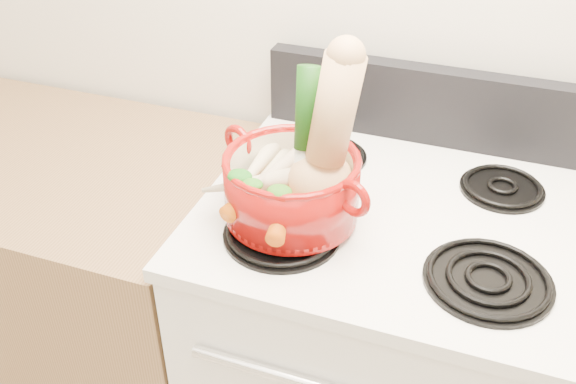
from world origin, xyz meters
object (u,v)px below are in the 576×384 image
(stove_body, at_px, (379,371))
(dutch_oven, at_px, (292,187))
(squash, at_px, (326,134))
(leek, at_px, (304,138))

(stove_body, height_order, dutch_oven, dutch_oven)
(squash, bearing_deg, leek, 164.96)
(leek, bearing_deg, dutch_oven, -151.34)
(dutch_oven, bearing_deg, squash, 38.15)
(squash, height_order, leek, squash)
(stove_body, bearing_deg, squash, -144.06)
(stove_body, xyz_separation_m, dutch_oven, (-0.19, -0.11, 0.57))
(stove_body, relative_size, squash, 2.98)
(leek, bearing_deg, stove_body, 20.43)
(dutch_oven, height_order, leek, leek)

